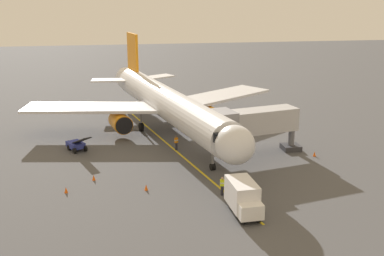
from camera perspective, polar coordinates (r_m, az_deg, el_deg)
ground_plane at (r=60.96m, az=-3.01°, el=-0.77°), size 220.00×220.00×0.00m
apron_lead_in_line at (r=55.11m, az=-2.11°, el=-2.57°), size 8.98×39.08×0.01m
airplane at (r=60.03m, az=-3.01°, el=2.92°), size 33.96×40.00×11.50m
jet_bridge at (r=52.22m, az=6.71°, el=0.58°), size 11.50×5.10×5.40m
ground_crew_marshaller at (r=42.85m, az=3.60°, el=-6.87°), size 0.43×0.30×1.71m
ground_crew_wing_walker at (r=54.67m, az=-1.88°, el=-1.75°), size 0.47×0.39×1.71m
tug_near_nose at (r=71.94m, az=-2.23°, el=2.41°), size 1.72×2.41×1.50m
box_truck_portside at (r=39.49m, az=6.13°, el=-8.20°), size 2.16×4.68×2.62m
belt_loader_starboard_side at (r=56.11m, az=-13.54°, el=-1.92°), size 3.17×4.62×2.32m
safety_cone_nose_left at (r=44.22m, az=-5.47°, el=-7.03°), size 0.32×0.32×0.55m
safety_cone_nose_right at (r=44.95m, az=-14.74°, el=-7.12°), size 0.32×0.32×0.55m
safety_cone_wing_port at (r=47.22m, az=-11.60°, el=-5.78°), size 0.32×0.32×0.55m
safety_cone_wing_starboard at (r=54.50m, az=14.34°, el=-2.99°), size 0.32×0.32×0.55m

